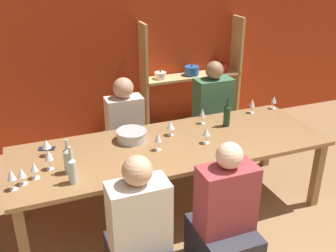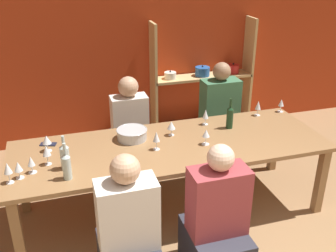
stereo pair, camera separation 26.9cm
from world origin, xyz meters
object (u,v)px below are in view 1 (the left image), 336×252
at_px(wine_glass_empty_a, 49,156).
at_px(wine_glass_red_b, 46,144).
at_px(wine_glass_empty_b, 206,132).
at_px(wine_glass_red_d, 158,138).
at_px(shelf_unit, 192,92).
at_px(person_near_a, 224,226).
at_px(wine_glass_white_b, 11,175).
at_px(wine_glass_empty_c, 34,167).
at_px(wine_bottle_green, 227,115).
at_px(wine_bottle_dark, 72,169).
at_px(wine_glass_red_e, 252,103).
at_px(wine_glass_red_c, 274,100).
at_px(wine_bottle_amber, 68,160).
at_px(wine_glass_white_a, 22,173).
at_px(person_far_a, 126,140).
at_px(wine_glass_white_c, 202,113).
at_px(wine_glass_red_a, 170,125).
at_px(person_near_b, 140,245).
at_px(mixing_bowl, 132,135).
at_px(person_far_b, 212,124).
at_px(cell_phone, 47,149).
at_px(dining_table, 172,151).

distance_m(wine_glass_empty_a, wine_glass_red_b, 0.25).
relative_size(wine_glass_empty_a, wine_glass_empty_b, 1.17).
bearing_deg(wine_glass_red_d, shelf_unit, 56.80).
bearing_deg(person_near_a, wine_glass_white_b, 158.28).
xyz_separation_m(wine_glass_empty_a, wine_glass_empty_c, (-0.13, -0.10, -0.03)).
bearing_deg(wine_bottle_green, wine_glass_white_b, -168.06).
height_order(wine_bottle_dark, wine_glass_red_e, wine_bottle_dark).
distance_m(wine_glass_empty_a, wine_glass_red_c, 2.61).
relative_size(wine_glass_empty_c, person_near_a, 0.13).
height_order(wine_bottle_amber, wine_glass_empty_c, wine_bottle_amber).
xyz_separation_m(wine_glass_white_b, person_near_a, (1.54, -0.61, -0.47)).
distance_m(wine_glass_white_a, wine_glass_red_d, 1.21).
bearing_deg(wine_glass_white_b, wine_bottle_green, 11.94).
bearing_deg(person_far_a, wine_glass_empty_b, 119.10).
bearing_deg(wine_glass_white_c, wine_glass_empty_b, -111.23).
bearing_deg(wine_glass_red_c, wine_glass_empty_a, -169.73).
xyz_separation_m(wine_glass_white_a, wine_glass_white_b, (-0.07, -0.05, 0.03)).
bearing_deg(wine_glass_red_b, wine_glass_red_a, -0.54).
bearing_deg(person_near_b, wine_glass_white_a, 139.68).
height_order(wine_bottle_dark, wine_glass_red_b, wine_bottle_dark).
relative_size(mixing_bowl, wine_glass_red_a, 2.01).
xyz_separation_m(wine_glass_empty_c, person_far_a, (1.04, 1.03, -0.42)).
height_order(wine_glass_red_a, wine_glass_red_b, wine_glass_red_b).
xyz_separation_m(wine_glass_white_a, person_far_a, (1.13, 1.09, -0.42)).
bearing_deg(shelf_unit, wine_glass_red_e, -84.92).
distance_m(wine_bottle_green, wine_glass_white_b, 2.17).
distance_m(wine_bottle_amber, wine_glass_white_a, 0.37).
xyz_separation_m(wine_glass_red_b, wine_glass_red_d, (0.97, -0.26, 0.01)).
xyz_separation_m(mixing_bowl, wine_bottle_green, (1.02, -0.04, 0.07)).
bearing_deg(person_far_b, wine_bottle_dark, 32.78).
distance_m(cell_phone, person_far_a, 1.10).
relative_size(wine_glass_red_b, person_far_b, 0.13).
height_order(person_near_b, person_far_b, person_far_b).
distance_m(wine_glass_red_c, person_near_a, 1.91).
bearing_deg(wine_glass_red_c, wine_glass_empty_c, -168.09).
distance_m(wine_glass_red_c, wine_glass_red_e, 0.31).
height_order(wine_bottle_dark, person_near_b, person_near_b).
distance_m(shelf_unit, dining_table, 2.01).
height_order(wine_bottle_dark, wine_glass_empty_a, wine_bottle_dark).
relative_size(shelf_unit, wine_glass_white_c, 9.42).
xyz_separation_m(mixing_bowl, person_near_a, (0.44, -1.10, -0.40)).
bearing_deg(dining_table, wine_glass_red_d, -160.47).
xyz_separation_m(wine_glass_red_d, wine_glass_red_e, (1.29, 0.45, -0.01)).
distance_m(dining_table, wine_glass_red_e, 1.21).
bearing_deg(wine_glass_red_e, wine_glass_white_a, -166.26).
distance_m(shelf_unit, person_far_b, 0.88).
xyz_separation_m(shelf_unit, wine_glass_white_a, (-2.37, -1.95, 0.28)).
xyz_separation_m(wine_glass_empty_c, person_near_a, (1.37, -0.72, -0.45)).
relative_size(dining_table, wine_glass_empty_b, 19.52).
height_order(cell_phone, person_far_b, person_far_b).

